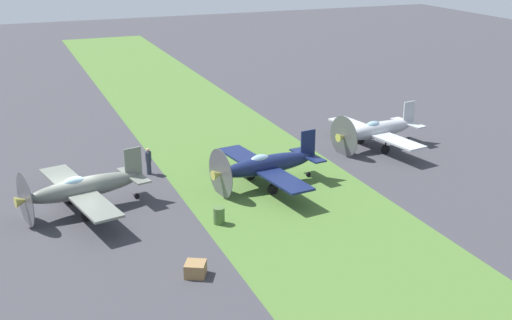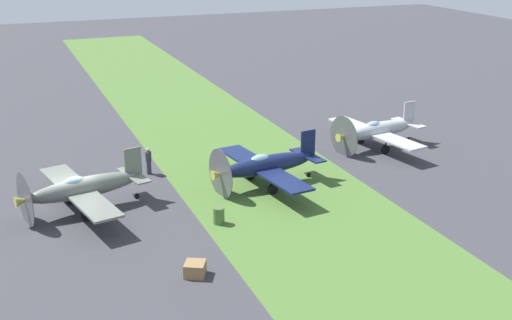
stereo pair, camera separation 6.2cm
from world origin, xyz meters
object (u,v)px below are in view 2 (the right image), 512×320
Objects in this scene: airplane_lead at (82,188)px; fuel_drum at (219,216)px; ground_crew_mechanic at (149,160)px; airplane_trail at (377,130)px; supply_crate at (195,269)px; airplane_wingman at (266,165)px.

airplane_lead reaches higher than fuel_drum.
airplane_lead is 5.26× the size of ground_crew_mechanic.
supply_crate is at bearing 116.83° from airplane_trail.
ground_crew_mechanic is 13.54m from supply_crate.
ground_crew_mechanic is at bearing -59.40° from airplane_lead.
airplane_wingman reaches higher than fuel_drum.
airplane_lead is at bearing 90.01° from airplane_trail.
airplane_lead is at bearing -29.68° from ground_crew_mechanic.
airplane_lead is 6.36m from ground_crew_mechanic.
supply_crate is (-13.49, 1.04, -0.59)m from ground_crew_mechanic.
airplane_lead is 1.03× the size of airplane_trail.
airplane_lead reaches higher than ground_crew_mechanic.
supply_crate is at bearing -170.75° from airplane_lead.
airplane_trail reaches higher than fuel_drum.
airplane_wingman is 7.66m from ground_crew_mechanic.
fuel_drum reaches higher than supply_crate.
supply_crate is at bearing 150.19° from fuel_drum.
airplane_trail is 21.40m from supply_crate.
ground_crew_mechanic is at bearing 11.28° from fuel_drum.
airplane_trail reaches higher than ground_crew_mechanic.
airplane_wingman is at bearing 70.29° from ground_crew_mechanic.
fuel_drum is at bearing 124.84° from airplane_wingman.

